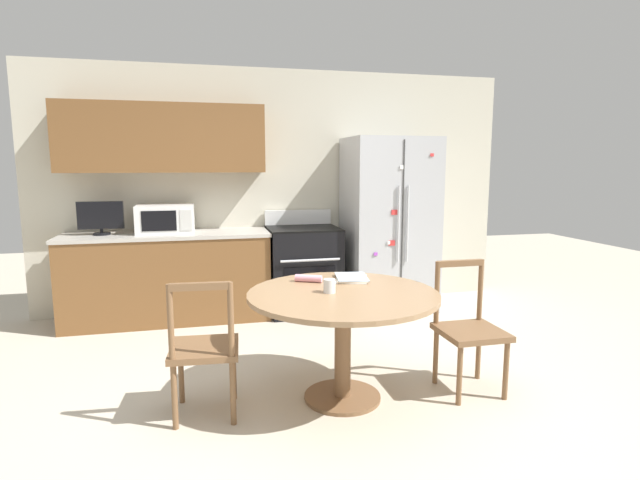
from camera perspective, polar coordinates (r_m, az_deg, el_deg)
The scene contains 13 objects.
ground_plane at distance 3.40m, azimuth 2.92°, elevation -19.07°, with size 14.00×14.00×0.00m, color beige.
back_wall at distance 5.51m, azimuth -7.83°, elevation 7.07°, with size 5.20×0.44×2.60m.
kitchen_counter at distance 5.30m, azimuth -16.92°, elevation -4.04°, with size 2.03×0.64×0.90m.
refrigerator at distance 5.51m, azimuth 7.86°, elevation 1.80°, with size 0.92×0.78×1.87m.
oven_range at distance 5.37m, azimuth -1.92°, elevation -3.33°, with size 0.74×0.68×1.08m.
microwave at distance 5.25m, azimuth -17.23°, elevation 2.34°, with size 0.56×0.39×0.28m.
countertop_tv at distance 5.29m, azimuth -23.78°, elevation 2.45°, with size 0.42×0.16×0.33m.
dining_table at distance 3.35m, azimuth 2.64°, elevation -8.20°, with size 1.27×1.27×0.74m.
dining_chair_right at distance 3.69m, azimuth 16.64°, elevation -9.83°, with size 0.42×0.42×0.90m.
dining_chair_left at distance 3.26m, azimuth -13.09°, elevation -12.12°, with size 0.45×0.45×0.90m.
candle_glass at distance 3.29m, azimuth 1.09°, elevation -5.37°, with size 0.08×0.08×0.09m.
folded_napkin at distance 3.59m, azimuth -1.31°, elevation -4.41°, with size 0.20×0.13×0.05m.
mail_stack at distance 3.67m, azimuth 3.62°, elevation -4.34°, with size 0.30×0.35×0.02m.
Camera 1 is at (-0.87, -2.88, 1.58)m, focal length 28.00 mm.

